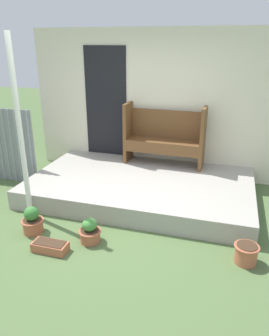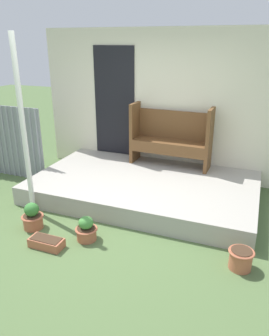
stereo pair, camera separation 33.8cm
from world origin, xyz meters
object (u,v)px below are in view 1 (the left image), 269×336
Objects in this scene: flower_pot_right at (246,253)px; support_post at (20,132)px; planter_box_rect at (50,247)px; flower_pot_middle at (90,232)px; bench at (164,135)px; flower_pot_left at (33,221)px.

support_post is at bearing 175.28° from flower_pot_right.
planter_box_rect is at bearing -43.61° from support_post.
support_post is 1.60m from flower_pot_middle.
flower_pot_right is at bearing 11.12° from planter_box_rect.
flower_pot_middle reaches higher than flower_pot_right.
bench is 4.91× the size of flower_pot_right.
bench reaches higher than flower_pot_left.
support_post reaches higher than flower_pot_middle.
flower_pot_right is (2.68, 0.14, -0.03)m from flower_pot_left.
flower_pot_middle is at bearing 40.33° from planter_box_rect.
planter_box_rect is (0.43, -0.31, -0.10)m from flower_pot_left.
support_post is 6.71× the size of flower_pot_left.
flower_pot_middle reaches higher than planter_box_rect.
planter_box_rect is at bearing -106.25° from bench.
flower_pot_right is at bearing 3.65° from flower_pot_middle.
flower_pot_right is at bearing -55.19° from bench.
flower_pot_middle is at bearing 1.16° from flower_pot_left.
support_post is at bearing 136.39° from planter_box_rect.
support_post is 1.55m from planter_box_rect.
flower_pot_left is 2.69m from flower_pot_right.
support_post is 5.83× the size of planter_box_rect.
flower_pot_right is (2.98, -0.25, -1.12)m from support_post.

